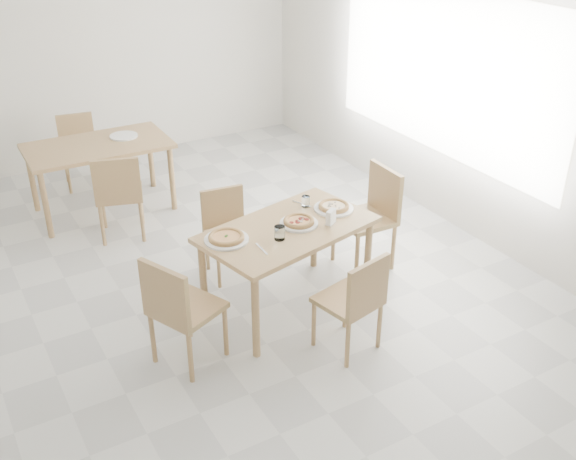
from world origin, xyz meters
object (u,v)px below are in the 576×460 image
chair_west (178,306)px  plate_margherita (226,240)px  chair_back_n (78,145)px  pizza_pepperoni (299,221)px  chair_south (356,298)px  tumbler_b (306,201)px  chair_east (373,210)px  plate_empty (124,136)px  pizza_margherita (226,237)px  chair_back_s (119,191)px  napkin_holder (331,218)px  main_table (288,237)px  tumbler_a (280,233)px  chair_north (227,226)px  pizza_mushroom (334,206)px  plate_mushroom (334,208)px  second_table (98,152)px  plate_pepperoni (299,223)px

chair_west → plate_margherita: chair_west is taller
chair_back_n → pizza_pepperoni: bearing=-66.0°
chair_south → tumbler_b: tumbler_b is taller
chair_east → plate_empty: bearing=-146.0°
chair_south → tumbler_b: (0.18, 1.01, 0.32)m
chair_east → pizza_margherita: bearing=-81.1°
chair_back_s → chair_west: bearing=101.3°
pizza_pepperoni → chair_south: bearing=-87.3°
napkin_holder → chair_back_n: 3.70m
main_table → tumbler_a: (-0.15, -0.14, 0.15)m
chair_north → pizza_mushroom: pizza_mushroom is taller
plate_mushroom → pizza_pepperoni: 0.40m
plate_mushroom → tumbler_b: size_ratio=3.57×
chair_east → pizza_mushroom: bearing=-71.7°
chair_north → plate_empty: bearing=105.9°
chair_east → plate_empty: size_ratio=3.19×
second_table → plate_empty: size_ratio=4.99×
plate_mushroom → tumbler_a: (-0.64, -0.22, 0.05)m
plate_margherita → plate_empty: bearing=89.4°
main_table → pizza_mushroom: (0.49, 0.08, 0.12)m
plate_pepperoni → second_table: 2.71m
chair_south → plate_empty: bearing=-92.1°
plate_margherita → napkin_holder: 0.85m
pizza_margherita → chair_back_n: 3.36m
napkin_holder → pizza_pepperoni: bearing=118.3°
chair_south → plate_empty: (-0.62, 3.39, 0.28)m
plate_pepperoni → chair_back_n: size_ratio=0.38×
plate_mushroom → tumbler_b: bearing=135.9°
main_table → second_table: size_ratio=1.04×
chair_south → second_table: 3.45m
main_table → pizza_margherita: 0.53m
tumbler_b → second_table: tumbler_b is taller
chair_east → chair_back_n: bearing=-148.0°
tumbler_b → second_table: size_ratio=0.06×
pizza_pepperoni → chair_back_s: (-0.92, 1.84, -0.27)m
tumbler_b → plate_empty: (-0.80, 2.38, -0.04)m
plate_mushroom → napkin_holder: bearing=-128.6°
second_table → tumbler_a: bearing=-75.8°
tumbler_b → pizza_margherita: bearing=-166.3°
chair_west → chair_back_s: 2.11m
plate_margherita → pizza_margherita: pizza_margherita is taller
tumbler_b → chair_back_s: bearing=125.6°
plate_mushroom → napkin_holder: napkin_holder is taller
chair_east → tumbler_a: 1.26m
plate_mushroom → chair_back_n: chair_back_n is taller
chair_south → chair_east: bearing=-144.0°
plate_margherita → plate_empty: (0.03, 2.58, 0.00)m
napkin_holder → chair_north: bearing=87.3°
second_table → chair_back_s: chair_back_s is taller
plate_pepperoni → tumbler_b: (0.22, 0.25, 0.04)m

